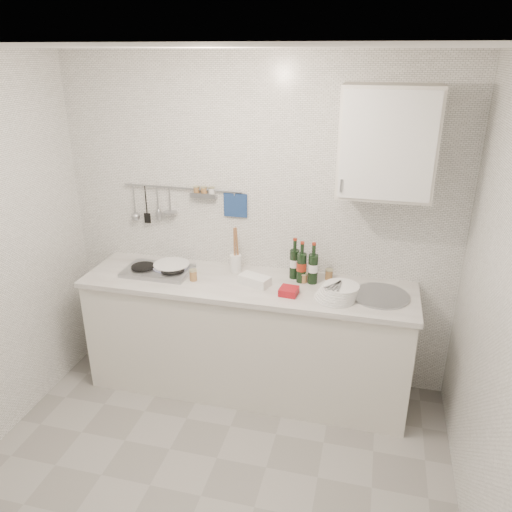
{
  "coord_description": "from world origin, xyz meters",
  "views": [
    {
      "loc": [
        0.86,
        -2.08,
        2.49
      ],
      "look_at": [
        0.12,
        0.9,
        1.22
      ],
      "focal_mm": 35.0,
      "sensor_mm": 36.0,
      "label": 1
    }
  ],
  "objects_px": {
    "plate_stack_hob": "(170,267)",
    "utensil_crock": "(236,261)",
    "plate_stack_sink": "(338,292)",
    "wine_bottles": "(303,261)",
    "wall_cabinet": "(388,142)"
  },
  "relations": [
    {
      "from": "wall_cabinet",
      "to": "plate_stack_sink",
      "type": "distance_m",
      "value": 1.03
    },
    {
      "from": "plate_stack_hob",
      "to": "plate_stack_sink",
      "type": "xyz_separation_m",
      "value": [
        1.3,
        -0.17,
        0.02
      ]
    },
    {
      "from": "wall_cabinet",
      "to": "wine_bottles",
      "type": "xyz_separation_m",
      "value": [
        -0.51,
        0.0,
        -0.87
      ]
    },
    {
      "from": "plate_stack_hob",
      "to": "utensil_crock",
      "type": "xyz_separation_m",
      "value": [
        0.5,
        0.09,
        0.06
      ]
    },
    {
      "from": "wine_bottles",
      "to": "utensil_crock",
      "type": "relative_size",
      "value": 0.85
    },
    {
      "from": "plate_stack_sink",
      "to": "wine_bottles",
      "type": "height_order",
      "value": "wine_bottles"
    },
    {
      "from": "plate_stack_hob",
      "to": "utensil_crock",
      "type": "relative_size",
      "value": 0.83
    },
    {
      "from": "wall_cabinet",
      "to": "plate_stack_sink",
      "type": "bearing_deg",
      "value": -136.53
    },
    {
      "from": "utensil_crock",
      "to": "wall_cabinet",
      "type": "bearing_deg",
      "value": -2.65
    },
    {
      "from": "plate_stack_hob",
      "to": "plate_stack_sink",
      "type": "height_order",
      "value": "plate_stack_sink"
    },
    {
      "from": "wine_bottles",
      "to": "utensil_crock",
      "type": "distance_m",
      "value": 0.53
    },
    {
      "from": "wall_cabinet",
      "to": "plate_stack_hob",
      "type": "height_order",
      "value": "wall_cabinet"
    },
    {
      "from": "plate_stack_sink",
      "to": "utensil_crock",
      "type": "distance_m",
      "value": 0.84
    },
    {
      "from": "plate_stack_hob",
      "to": "wine_bottles",
      "type": "relative_size",
      "value": 0.98
    },
    {
      "from": "wall_cabinet",
      "to": "plate_stack_hob",
      "type": "bearing_deg",
      "value": -178.27
    }
  ]
}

